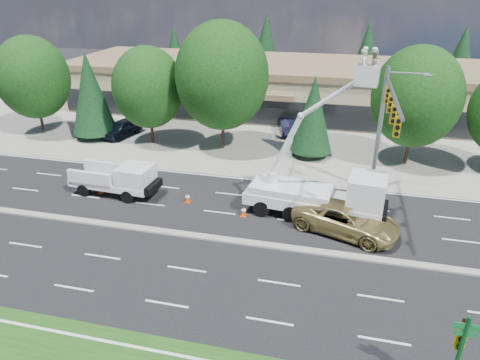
% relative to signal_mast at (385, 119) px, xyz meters
% --- Properties ---
extents(ground, '(140.00, 140.00, 0.00)m').
position_rel_signal_mast_xyz_m(ground, '(-10.03, -7.04, -6.06)').
color(ground, black).
rests_on(ground, ground).
extents(concrete_apron, '(140.00, 22.00, 0.01)m').
position_rel_signal_mast_xyz_m(concrete_apron, '(-10.03, 12.96, -6.05)').
color(concrete_apron, gray).
rests_on(concrete_apron, ground).
extents(road_median, '(120.00, 0.55, 0.12)m').
position_rel_signal_mast_xyz_m(road_median, '(-10.03, -7.04, -6.00)').
color(road_median, gray).
rests_on(road_median, ground).
extents(strip_mall, '(50.40, 15.40, 5.50)m').
position_rel_signal_mast_xyz_m(strip_mall, '(-10.03, 22.93, -3.23)').
color(strip_mall, tan).
rests_on(strip_mall, ground).
extents(tree_front_a, '(6.90, 6.90, 9.58)m').
position_rel_signal_mast_xyz_m(tree_front_a, '(-32.03, 7.96, -0.45)').
color(tree_front_a, '#332114').
rests_on(tree_front_a, ground).
extents(tree_front_b, '(4.21, 4.21, 8.30)m').
position_rel_signal_mast_xyz_m(tree_front_b, '(-26.03, 7.96, -1.60)').
color(tree_front_b, '#332114').
rests_on(tree_front_b, ground).
extents(tree_front_c, '(6.49, 6.49, 9.00)m').
position_rel_signal_mast_xyz_m(tree_front_c, '(-20.03, 7.96, -0.79)').
color(tree_front_c, '#332114').
rests_on(tree_front_c, ground).
extents(tree_front_d, '(8.13, 8.13, 11.28)m').
position_rel_signal_mast_xyz_m(tree_front_d, '(-13.03, 7.96, 0.55)').
color(tree_front_d, '#332114').
rests_on(tree_front_d, ground).
extents(tree_front_e, '(3.60, 3.60, 7.09)m').
position_rel_signal_mast_xyz_m(tree_front_e, '(-5.03, 7.96, -2.25)').
color(tree_front_e, '#332114').
rests_on(tree_front_e, ground).
extents(tree_front_f, '(7.03, 7.03, 9.75)m').
position_rel_signal_mast_xyz_m(tree_front_f, '(2.97, 7.96, -0.35)').
color(tree_front_f, '#332114').
rests_on(tree_front_f, ground).
extents(tree_back_a, '(4.16, 4.16, 8.20)m').
position_rel_signal_mast_xyz_m(tree_back_a, '(-28.03, 34.96, -1.66)').
color(tree_back_a, '#332114').
rests_on(tree_back_a, ground).
extents(tree_back_b, '(5.13, 5.13, 10.12)m').
position_rel_signal_mast_xyz_m(tree_back_b, '(-14.03, 34.96, -0.63)').
color(tree_back_b, '#332114').
rests_on(tree_back_b, ground).
extents(tree_back_c, '(4.75, 4.75, 9.36)m').
position_rel_signal_mast_xyz_m(tree_back_c, '(-0.03, 34.96, -1.03)').
color(tree_back_c, '#332114').
rests_on(tree_back_c, ground).
extents(tree_back_d, '(4.66, 4.66, 9.18)m').
position_rel_signal_mast_xyz_m(tree_back_d, '(11.97, 34.96, -1.13)').
color(tree_back_d, '#332114').
rests_on(tree_back_d, ground).
extents(signal_mast, '(2.76, 10.16, 9.00)m').
position_rel_signal_mast_xyz_m(signal_mast, '(0.00, 0.00, 0.00)').
color(signal_mast, gray).
rests_on(signal_mast, ground).
extents(street_sign_pole, '(0.90, 0.44, 4.00)m').
position_rel_signal_mast_xyz_m(street_sign_pole, '(1.97, -15.45, -3.61)').
color(street_sign_pole, '#0E3D1F').
rests_on(street_sign_pole, ground).
extents(utility_pickup, '(6.21, 2.71, 2.33)m').
position_rel_signal_mast_xyz_m(utility_pickup, '(-17.82, -2.87, -5.10)').
color(utility_pickup, white).
rests_on(utility_pickup, ground).
extents(bucket_truck, '(9.02, 3.71, 10.86)m').
position_rel_signal_mast_xyz_m(bucket_truck, '(-3.18, -2.95, -3.74)').
color(bucket_truck, white).
rests_on(bucket_truck, ground).
extents(traffic_cone_a, '(0.40, 0.40, 0.70)m').
position_rel_signal_mast_xyz_m(traffic_cone_a, '(-19.25, -3.04, -5.72)').
color(traffic_cone_a, '#DD4707').
rests_on(traffic_cone_a, ground).
extents(traffic_cone_b, '(0.40, 0.40, 0.70)m').
position_rel_signal_mast_xyz_m(traffic_cone_b, '(-12.59, -2.92, -5.72)').
color(traffic_cone_b, '#DD4707').
rests_on(traffic_cone_b, ground).
extents(traffic_cone_c, '(0.40, 0.40, 0.70)m').
position_rel_signal_mast_xyz_m(traffic_cone_c, '(-8.35, -3.90, -5.72)').
color(traffic_cone_c, '#DD4707').
rests_on(traffic_cone_c, ground).
extents(traffic_cone_d, '(0.40, 0.40, 0.70)m').
position_rel_signal_mast_xyz_m(traffic_cone_d, '(-3.08, -2.90, -5.72)').
color(traffic_cone_d, '#DD4707').
rests_on(traffic_cone_d, ground).
extents(minivan, '(7.06, 4.89, 1.79)m').
position_rel_signal_mast_xyz_m(minivan, '(-1.84, -4.37, -5.16)').
color(minivan, '#988849').
rests_on(minivan, ground).
extents(parked_car_west, '(2.97, 5.11, 1.64)m').
position_rel_signal_mast_xyz_m(parked_car_west, '(-23.76, 8.96, -5.24)').
color(parked_car_west, black).
rests_on(parked_car_west, ground).
extents(parked_car_east, '(2.51, 4.39, 1.37)m').
position_rel_signal_mast_xyz_m(parked_car_east, '(-7.87, 13.57, -5.37)').
color(parked_car_east, black).
rests_on(parked_car_east, ground).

